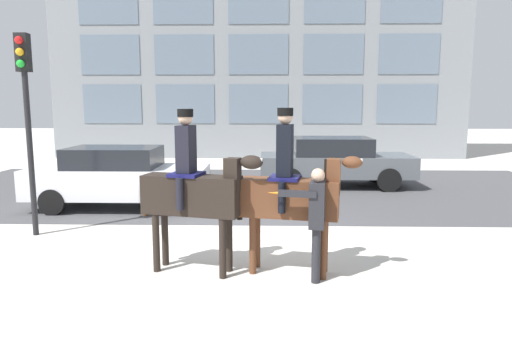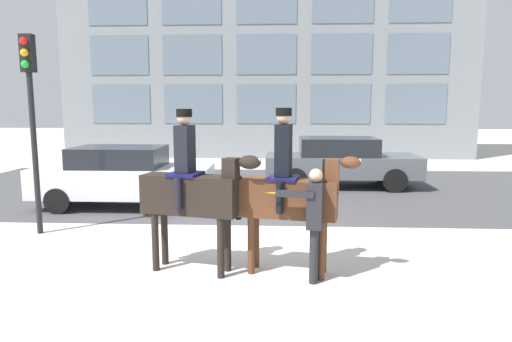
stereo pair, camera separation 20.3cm
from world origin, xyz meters
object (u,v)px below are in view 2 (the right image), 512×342
street_car_near_lane (123,176)px  mounted_horse_lead (192,190)px  traffic_light (31,102)px  mounted_horse_companion (290,193)px  street_car_far_lane (340,161)px  pedestrian_bystander (314,216)px

street_car_near_lane → mounted_horse_lead: bearing=-59.1°
street_car_near_lane → traffic_light: (-0.90, -2.47, 1.85)m
mounted_horse_companion → street_car_far_lane: bearing=87.7°
mounted_horse_companion → traffic_light: traffic_light is taller
street_car_near_lane → street_car_far_lane: size_ratio=0.92×
pedestrian_bystander → mounted_horse_companion: bearing=-32.3°
pedestrian_bystander → street_car_near_lane: pedestrian_bystander is taller
mounted_horse_lead → mounted_horse_companion: mounted_horse_companion is taller
street_car_near_lane → street_car_far_lane: 6.71m
pedestrian_bystander → street_car_far_lane: pedestrian_bystander is taller
mounted_horse_lead → pedestrian_bystander: size_ratio=1.50×
street_car_near_lane → traffic_light: size_ratio=1.12×
mounted_horse_companion → street_car_near_lane: size_ratio=0.58×
mounted_horse_lead → street_car_far_lane: (3.27, 7.59, -0.48)m
street_car_far_lane → traffic_light: bearing=-140.2°
mounted_horse_lead → traffic_light: (-3.53, 1.92, 1.35)m
mounted_horse_lead → traffic_light: bearing=164.9°
mounted_horse_lead → pedestrian_bystander: bearing=3.1°
mounted_horse_companion → traffic_light: size_ratio=0.65×
pedestrian_bystander → street_car_far_lane: 8.06m
mounted_horse_companion → traffic_light: (-5.03, 1.95, 1.37)m
mounted_horse_lead → mounted_horse_companion: (1.50, -0.02, -0.02)m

